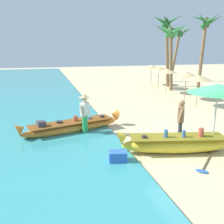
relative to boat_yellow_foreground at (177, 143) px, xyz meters
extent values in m
plane|color=beige|center=(0.82, 0.37, -0.32)|extent=(80.00, 80.00, 0.00)
ellipsoid|color=yellow|center=(0.00, 0.00, -0.04)|extent=(3.83, 1.57, 0.55)
cone|color=yellow|center=(-1.78, 0.40, 0.28)|extent=(0.51, 0.54, 0.53)
cube|color=olive|center=(0.00, 0.00, 0.23)|extent=(3.24, 1.46, 0.04)
cylinder|color=#2D2D33|center=(-1.13, 0.17, 0.28)|extent=(0.17, 0.17, 0.10)
cylinder|color=#386699|center=(-0.42, 0.04, 0.37)|extent=(0.14, 0.14, 0.28)
cylinder|color=#386699|center=(0.15, -0.11, 0.36)|extent=(0.12, 0.12, 0.25)
cylinder|color=#B74C38|center=(0.74, -0.20, 0.38)|extent=(0.18, 0.18, 0.30)
ellipsoid|color=orange|center=(-3.17, 2.97, -0.08)|extent=(4.23, 1.82, 0.46)
cone|color=orange|center=(-1.21, 3.49, 0.20)|extent=(0.53, 0.56, 0.54)
cone|color=orange|center=(-5.14, 2.45, 0.20)|extent=(0.53, 0.56, 0.54)
cube|color=brown|center=(-3.17, 2.97, 0.15)|extent=(3.59, 1.67, 0.04)
cube|color=#424247|center=(-4.40, 2.65, 0.26)|extent=(0.38, 0.38, 0.23)
cylinder|color=#2D2D33|center=(-3.70, 2.92, 0.20)|extent=(0.25, 0.25, 0.10)
cylinder|color=#B74C38|center=(-3.01, 3.02, 0.27)|extent=(0.19, 0.19, 0.24)
cylinder|color=#386699|center=(-2.40, 3.17, 0.20)|extent=(0.18, 0.18, 0.10)
cylinder|color=#2D2D33|center=(-1.83, 3.28, 0.20)|extent=(0.20, 0.20, 0.10)
cylinder|color=green|center=(-2.65, 2.61, 0.10)|extent=(0.14, 0.14, 0.83)
cylinder|color=green|center=(-2.75, 2.51, 0.10)|extent=(0.14, 0.14, 0.83)
cube|color=silver|center=(-2.70, 2.56, 0.78)|extent=(0.41, 0.41, 0.52)
cylinder|color=beige|center=(-2.52, 2.72, 0.73)|extent=(0.20, 0.19, 0.48)
cylinder|color=beige|center=(-2.84, 2.38, 0.73)|extent=(0.20, 0.19, 0.48)
sphere|color=beige|center=(-2.70, 2.56, 1.16)|extent=(0.22, 0.22, 0.22)
cylinder|color=tan|center=(-2.70, 2.56, 1.24)|extent=(0.44, 0.44, 0.02)
cone|color=tan|center=(-2.70, 2.56, 1.31)|extent=(0.26, 0.26, 0.12)
cylinder|color=#333842|center=(0.44, 0.60, 0.12)|extent=(0.14, 0.14, 0.86)
cylinder|color=#333842|center=(0.51, 0.72, 0.12)|extent=(0.14, 0.14, 0.86)
cube|color=#9E7051|center=(0.47, 0.66, 0.83)|extent=(0.37, 0.42, 0.57)
cylinder|color=#9E7051|center=(0.34, 0.48, 0.78)|extent=(0.21, 0.18, 0.52)
cylinder|color=#9E7051|center=(0.57, 0.87, 0.78)|extent=(0.21, 0.18, 0.52)
sphere|color=#9E7051|center=(0.47, 0.66, 1.23)|extent=(0.22, 0.22, 0.22)
cylinder|color=#B7B7BC|center=(1.30, -0.11, 0.83)|extent=(0.05, 0.05, 2.28)
cone|color=#28934C|center=(1.30, -0.11, 1.83)|extent=(1.98, 1.98, 0.30)
cylinder|color=#333338|center=(1.30, -0.11, -0.29)|extent=(0.36, 0.36, 0.06)
cylinder|color=#8E6B47|center=(4.61, 5.74, 0.63)|extent=(0.04, 0.04, 1.90)
cone|color=tan|center=(4.61, 5.74, 1.43)|extent=(1.60, 1.60, 0.32)
cylinder|color=#8E6B47|center=(5.07, 7.79, 0.63)|extent=(0.04, 0.04, 1.90)
cone|color=tan|center=(5.07, 7.79, 1.43)|extent=(1.60, 1.60, 0.32)
cylinder|color=#8E6B47|center=(4.96, 10.32, 0.63)|extent=(0.04, 0.04, 1.90)
cone|color=tan|center=(4.96, 10.32, 1.43)|extent=(1.60, 1.60, 0.32)
cylinder|color=#8E6B47|center=(5.44, 12.69, 0.63)|extent=(0.04, 0.04, 1.90)
cone|color=tan|center=(5.44, 12.69, 1.43)|extent=(1.60, 1.60, 0.32)
cylinder|color=#8E6B47|center=(5.73, 14.83, 0.63)|extent=(0.04, 0.04, 1.90)
cone|color=tan|center=(5.73, 14.83, 1.43)|extent=(1.60, 1.60, 0.32)
cylinder|color=brown|center=(9.16, 16.64, 2.30)|extent=(1.05, 0.28, 5.26)
cone|color=#23602D|center=(10.02, 16.62, 4.72)|extent=(1.76, 0.42, 0.95)
cone|color=#23602D|center=(9.63, 17.06, 4.80)|extent=(0.68, 1.64, 0.73)
cone|color=#23602D|center=(9.18, 16.89, 4.69)|extent=(1.52, 1.22, 1.04)
cone|color=#23602D|center=(9.19, 16.38, 4.76)|extent=(1.54, 1.25, 0.84)
cone|color=#23602D|center=(9.64, 16.26, 4.66)|extent=(0.68, 1.45, 1.06)
cylinder|color=brown|center=(6.63, 13.60, 2.64)|extent=(0.76, 0.28, 5.93)
cone|color=#23602D|center=(6.78, 13.66, 5.31)|extent=(1.40, 0.56, 1.14)
cone|color=#23602D|center=(6.64, 14.03, 5.43)|extent=(1.23, 1.75, 0.91)
cone|color=#23602D|center=(6.18, 14.01, 5.37)|extent=(1.08, 1.64, 1.07)
cone|color=#23602D|center=(5.94, 13.62, 5.38)|extent=(1.63, 0.44, 1.03)
cone|color=#23602D|center=(6.08, 13.20, 5.49)|extent=(1.41, 1.71, 0.73)
cone|color=#23602D|center=(6.67, 13.14, 5.39)|extent=(1.33, 1.88, 1.05)
cylinder|color=brown|center=(8.81, 11.58, 2.61)|extent=(0.48, 0.28, 5.86)
cone|color=#23602D|center=(9.44, 11.53, 5.24)|extent=(1.91, 0.56, 1.26)
cone|color=#23602D|center=(9.04, 12.00, 5.34)|extent=(0.81, 1.63, 0.98)
cone|color=#23602D|center=(8.57, 11.81, 5.44)|extent=(1.46, 1.13, 0.71)
cone|color=#23602D|center=(8.47, 11.34, 5.29)|extent=(1.74, 1.18, 1.13)
cone|color=#23602D|center=(9.02, 11.15, 5.30)|extent=(0.73, 1.65, 1.07)
cylinder|color=brown|center=(5.87, 11.48, 2.20)|extent=(0.62, 0.28, 5.05)
cone|color=#337F3D|center=(6.12, 11.48, 4.57)|extent=(1.57, 0.38, 0.84)
cone|color=#337F3D|center=(5.93, 11.82, 4.50)|extent=(1.13, 1.46, 1.01)
cone|color=#337F3D|center=(5.46, 11.92, 4.53)|extent=(1.19, 1.79, 0.97)
cone|color=#337F3D|center=(5.17, 11.53, 4.44)|extent=(1.91, 0.54, 1.22)
cone|color=#337F3D|center=(5.50, 11.13, 4.42)|extent=(1.00, 1.36, 1.15)
cone|color=#337F3D|center=(6.04, 11.05, 4.46)|extent=(1.49, 1.75, 1.15)
cube|color=blue|center=(-2.18, -0.29, -0.11)|extent=(0.60, 0.48, 0.40)
cylinder|color=#8E6B47|center=(0.57, -0.87, -0.29)|extent=(1.21, 1.15, 0.05)
ellipsoid|color=#2D60B7|center=(-0.02, -1.43, -0.29)|extent=(0.39, 0.40, 0.03)
camera|label=1|loc=(-4.20, -6.89, 3.11)|focal=39.57mm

